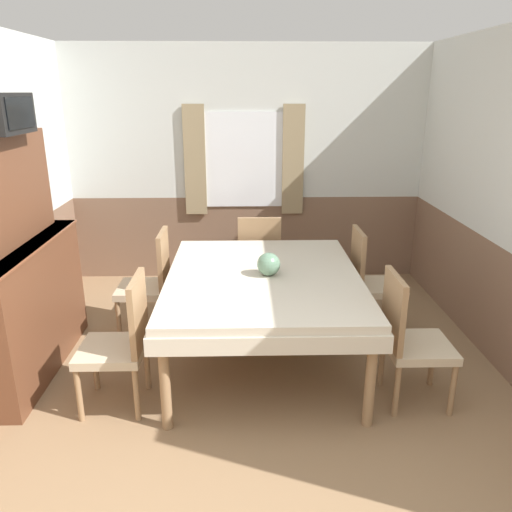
% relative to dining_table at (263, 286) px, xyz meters
% --- Properties ---
extents(wall_back, '(4.35, 0.09, 2.60)m').
position_rel_dining_table_xyz_m(wall_back, '(-0.12, 2.03, 0.64)').
color(wall_back, silver).
rests_on(wall_back, ground_plane).
extents(wall_right, '(0.05, 4.23, 2.60)m').
position_rel_dining_table_xyz_m(wall_right, '(1.88, 0.09, 0.64)').
color(wall_right, silver).
rests_on(wall_right, ground_plane).
extents(dining_table, '(1.51, 1.86, 0.76)m').
position_rel_dining_table_xyz_m(dining_table, '(0.00, 0.00, 0.00)').
color(dining_table, beige).
rests_on(dining_table, ground_plane).
extents(chair_head_window, '(0.44, 0.44, 0.95)m').
position_rel_dining_table_xyz_m(chair_head_window, '(-0.00, 1.16, -0.16)').
color(chair_head_window, '#93704C').
rests_on(chair_head_window, ground_plane).
extents(chair_left_near, '(0.44, 0.44, 0.95)m').
position_rel_dining_table_xyz_m(chair_left_near, '(-0.99, -0.56, -0.16)').
color(chair_left_near, '#93704C').
rests_on(chair_left_near, ground_plane).
extents(chair_left_far, '(0.44, 0.44, 0.95)m').
position_rel_dining_table_xyz_m(chair_left_far, '(-0.99, 0.56, -0.16)').
color(chair_left_far, '#93704C').
rests_on(chair_left_far, ground_plane).
extents(chair_right_far, '(0.44, 0.44, 0.95)m').
position_rel_dining_table_xyz_m(chair_right_far, '(0.99, 0.56, -0.16)').
color(chair_right_far, '#93704C').
rests_on(chair_right_far, ground_plane).
extents(chair_right_near, '(0.44, 0.44, 0.95)m').
position_rel_dining_table_xyz_m(chair_right_near, '(0.99, -0.56, -0.16)').
color(chair_right_near, '#93704C').
rests_on(chair_right_near, ground_plane).
extents(sideboard, '(0.46, 1.49, 1.83)m').
position_rel_dining_table_xyz_m(sideboard, '(-1.87, -0.06, 0.11)').
color(sideboard, brown).
rests_on(sideboard, ground_plane).
extents(tv, '(0.29, 0.52, 0.27)m').
position_rel_dining_table_xyz_m(tv, '(-1.82, -0.03, 1.30)').
color(tv, black).
rests_on(tv, sideboard).
extents(vase, '(0.18, 0.18, 0.18)m').
position_rel_dining_table_xyz_m(vase, '(0.04, -0.02, 0.19)').
color(vase, slate).
rests_on(vase, dining_table).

